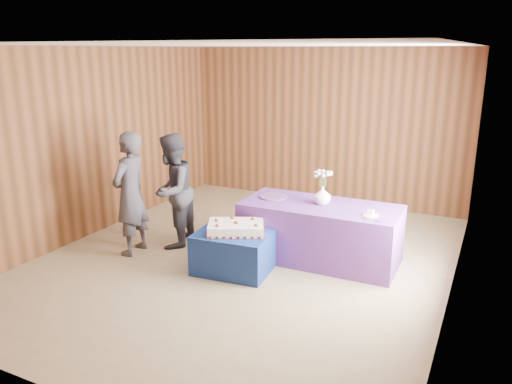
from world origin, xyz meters
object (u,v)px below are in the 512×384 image
Objects in this scene: guest_left at (130,194)px; guest_right at (172,191)px; cake_table at (234,252)px; serving_table at (320,232)px; vase at (322,195)px; sheet_cake at (236,227)px.

guest_left is 1.05× the size of guest_right.
cake_table is 0.45× the size of serving_table.
guest_left is 0.57m from guest_right.
serving_table is at bearing 106.78° from guest_left.
serving_table is 1.27× the size of guest_right.
vase reaches higher than cake_table.
guest_right is (0.34, 0.46, -0.04)m from guest_left.
cake_table is 3.88× the size of vase.
guest_left is at bearing 177.56° from cake_table.
vase is 0.14× the size of guest_left.
cake_table is at bearing -151.77° from sheet_cake.
serving_table is 2.41× the size of sheet_cake.
serving_table is 1.21× the size of guest_left.
guest_left reaches higher than vase.
sheet_cake is 0.50× the size of guest_left.
sheet_cake is at bearing 63.44° from guest_right.
vase reaches higher than serving_table.
guest_right is at bearing 140.19° from guest_left.
sheet_cake is (0.02, 0.03, 0.31)m from cake_table.
cake_table is 1.60m from guest_left.
cake_table is at bearing 61.83° from guest_right.
vase is at bearing 18.17° from sheet_cake.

